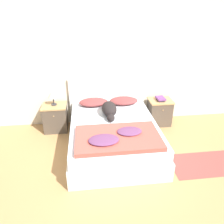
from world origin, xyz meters
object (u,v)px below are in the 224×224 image
at_px(nightstand_right, 159,112).
at_px(dog, 109,110).
at_px(bed, 113,135).
at_px(nightstand_left, 55,118).
at_px(table_lamp, 53,94).
at_px(book_stack, 161,99).
at_px(pillow_right, 124,101).
at_px(pillow_left, 94,102).

height_order(nightstand_right, dog, dog).
bearing_deg(nightstand_right, bed, -145.08).
xyz_separation_m(nightstand_left, table_lamp, (0.00, 0.02, 0.49)).
distance_m(book_stack, table_lamp, 2.16).
bearing_deg(dog, bed, -82.50).
relative_size(nightstand_right, pillow_right, 0.96).
distance_m(pillow_left, table_lamp, 0.80).
xyz_separation_m(bed, dog, (-0.04, 0.28, 0.37)).
bearing_deg(bed, table_lamp, 144.26).
distance_m(pillow_left, dog, 0.53).
bearing_deg(nightstand_right, table_lamp, 179.38).
relative_size(pillow_left, dog, 0.87).
xyz_separation_m(nightstand_right, table_lamp, (-2.16, 0.02, 0.49)).
bearing_deg(pillow_left, pillow_right, 0.00).
height_order(nightstand_left, book_stack, book_stack).
relative_size(bed, dog, 2.96).
bearing_deg(nightstand_right, pillow_right, -179.22).
relative_size(nightstand_left, dog, 0.84).
bearing_deg(nightstand_right, book_stack, -128.07).
bearing_deg(nightstand_right, dog, -157.11).
bearing_deg(nightstand_left, table_lamp, 90.00).
bearing_deg(pillow_left, nightstand_left, 179.22).
bearing_deg(pillow_left, dog, -59.97).
xyz_separation_m(pillow_right, book_stack, (0.77, 0.00, 0.00)).
xyz_separation_m(nightstand_left, nightstand_right, (2.16, 0.00, 0.00)).
bearing_deg(bed, book_stack, 34.77).
relative_size(pillow_left, pillow_right, 1.00).
xyz_separation_m(bed, nightstand_right, (1.08, 0.75, 0.02)).
relative_size(book_stack, table_lamp, 0.79).
bearing_deg(nightstand_right, nightstand_left, 180.00).
height_order(pillow_right, book_stack, pillow_right).
bearing_deg(table_lamp, nightstand_right, -0.62).
bearing_deg(nightstand_left, bed, -34.92).
bearing_deg(pillow_right, table_lamp, 178.60).
xyz_separation_m(nightstand_left, dog, (1.04, -0.47, 0.35)).
xyz_separation_m(dog, table_lamp, (-1.04, 0.49, 0.14)).
relative_size(nightstand_right, dog, 0.84).
xyz_separation_m(nightstand_left, pillow_right, (1.38, -0.01, 0.30)).
bearing_deg(bed, dog, 97.50).
relative_size(bed, pillow_left, 3.40).
xyz_separation_m(pillow_left, book_stack, (1.37, 0.00, 0.00)).
distance_m(nightstand_right, dog, 1.26).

